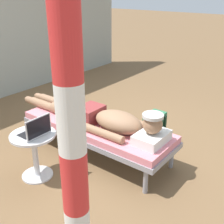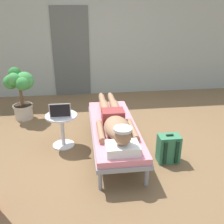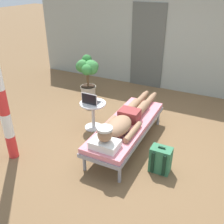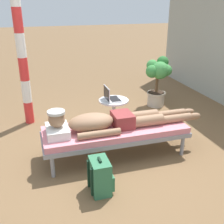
{
  "view_description": "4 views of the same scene",
  "coord_description": "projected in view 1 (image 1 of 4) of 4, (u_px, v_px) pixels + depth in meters",
  "views": [
    {
      "loc": [
        -2.51,
        -2.15,
        1.95
      ],
      "look_at": [
        0.11,
        -0.13,
        0.5
      ],
      "focal_mm": 46.35,
      "sensor_mm": 36.0,
      "label": 1
    },
    {
      "loc": [
        -0.58,
        -3.43,
        2.06
      ],
      "look_at": [
        -0.14,
        0.07,
        0.56
      ],
      "focal_mm": 40.85,
      "sensor_mm": 36.0,
      "label": 2
    },
    {
      "loc": [
        1.27,
        -3.42,
        2.54
      ],
      "look_at": [
        -0.35,
        -0.17,
        0.62
      ],
      "focal_mm": 40.76,
      "sensor_mm": 36.0,
      "label": 3
    },
    {
      "loc": [
        3.09,
        -1.1,
        2.03
      ],
      "look_at": [
        -0.15,
        -0.11,
        0.63
      ],
      "focal_mm": 44.31,
      "sensor_mm": 36.0,
      "label": 4
    }
  ],
  "objects": [
    {
      "name": "lounge_chair",
      "position": [
        97.0,
        128.0,
        3.53
      ],
      "size": [
        0.67,
        1.97,
        0.42
      ],
      "color": "gray",
      "rests_on": "ground"
    },
    {
      "name": "laptop",
      "position": [
        35.0,
        131.0,
        2.97
      ],
      "size": [
        0.31,
        0.24,
        0.23
      ],
      "color": "silver",
      "rests_on": "side_table"
    },
    {
      "name": "person_reclining",
      "position": [
        103.0,
        118.0,
        3.41
      ],
      "size": [
        0.53,
        2.17,
        0.33
      ],
      "color": "white",
      "rests_on": "lounge_chair"
    },
    {
      "name": "side_table",
      "position": [
        34.0,
        148.0,
        3.09
      ],
      "size": [
        0.48,
        0.48,
        0.52
      ],
      "color": "silver",
      "rests_on": "ground"
    },
    {
      "name": "ground_plane",
      "position": [
        99.0,
        147.0,
        3.81
      ],
      "size": [
        40.0,
        40.0,
        0.0
      ],
      "primitive_type": "plane",
      "color": "brown"
    },
    {
      "name": "backpack",
      "position": [
        154.0,
        127.0,
        3.89
      ],
      "size": [
        0.3,
        0.26,
        0.42
      ],
      "color": "#33724C",
      "rests_on": "ground"
    },
    {
      "name": "porch_post",
      "position": [
        71.0,
        119.0,
        1.44
      ],
      "size": [
        0.15,
        0.15,
        2.68
      ],
      "color": "red",
      "rests_on": "ground"
    }
  ]
}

